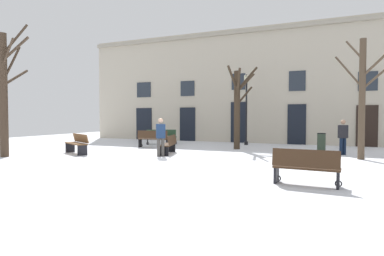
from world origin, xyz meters
TOP-DOWN VIEW (x-y plane):
  - ground_plane at (0.00, 0.00)m, footprint 36.16×36.16m
  - building_facade at (-0.00, 9.79)m, footprint 22.60×0.60m
  - tree_foreground at (-7.19, -1.49)m, footprint 2.14×1.98m
  - tree_center at (1.07, 5.46)m, footprint 1.23×2.14m
  - tree_left_of_center at (6.66, 3.59)m, footprint 2.27×1.49m
  - streetlamp at (0.88, 8.11)m, footprint 0.30×0.30m
  - litter_bin at (5.12, 6.02)m, footprint 0.41×0.41m
  - bench_by_litter_bin at (-1.25, 2.14)m, footprint 0.94×1.77m
  - bench_back_to_back_left at (4.97, -2.47)m, footprint 1.64×0.58m
  - bench_far_corner at (-4.00, 6.47)m, footprint 1.80×1.37m
  - bench_near_lamp at (-3.43, 4.48)m, footprint 1.77×0.79m
  - bench_back_to_back_right at (-5.14, 0.54)m, footprint 1.75×1.23m
  - person_near_bench at (-1.13, 1.16)m, footprint 0.44×0.40m
  - person_strolling at (6.03, 4.87)m, footprint 0.43×0.41m

SIDE VIEW (x-z plane):
  - ground_plane at x=0.00m, z-range 0.00..0.00m
  - bench_by_litter_bin at x=-1.25m, z-range 0.01..0.87m
  - litter_bin at x=5.12m, z-range 0.00..0.90m
  - bench_back_to_back_left at x=4.97m, z-range 0.00..0.92m
  - bench_far_corner at x=-4.00m, z-range 0.02..0.92m
  - bench_back_to_back_right at x=-5.14m, z-range 0.02..0.93m
  - bench_near_lamp at x=-3.43m, z-range 0.02..0.96m
  - person_strolling at x=6.03m, z-range 0.07..1.64m
  - person_near_bench at x=-1.13m, z-range 0.08..1.72m
  - tree_center at x=1.07m, z-range 0.15..4.51m
  - streetlamp at x=0.88m, z-range 0.45..4.68m
  - tree_left_of_center at x=6.66m, z-range 0.14..5.09m
  - tree_foreground at x=-7.19m, z-range 0.02..5.74m
  - building_facade at x=0.00m, z-range 0.04..7.45m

